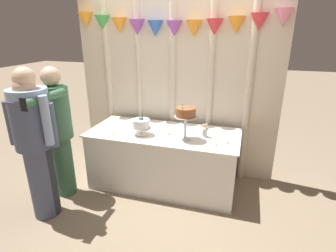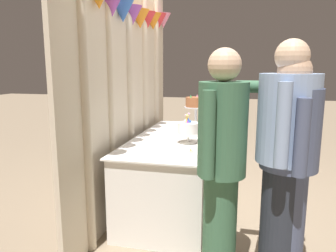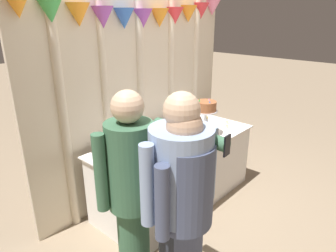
{
  "view_description": "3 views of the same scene",
  "coord_description": "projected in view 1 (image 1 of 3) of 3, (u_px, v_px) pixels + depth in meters",
  "views": [
    {
      "loc": [
        0.95,
        -2.88,
        1.98
      ],
      "look_at": [
        0.03,
        0.18,
        0.81
      ],
      "focal_mm": 28.39,
      "sensor_mm": 36.0,
      "label": 1
    },
    {
      "loc": [
        -3.23,
        -0.59,
        1.49
      ],
      "look_at": [
        0.05,
        0.2,
        0.86
      ],
      "focal_mm": 34.55,
      "sensor_mm": 36.0,
      "label": 2
    },
    {
      "loc": [
        -2.33,
        -1.86,
        2.05
      ],
      "look_at": [
        -0.11,
        0.12,
        0.93
      ],
      "focal_mm": 32.7,
      "sensor_mm": 36.0,
      "label": 3
    }
  ],
  "objects": [
    {
      "name": "tealight_near_right",
      "position": [
        216.0,
        144.0,
        2.98
      ],
      "size": [
        0.04,
        0.04,
        0.03
      ],
      "color": "beige",
      "rests_on": "cake_table"
    },
    {
      "name": "flower_vase",
      "position": [
        205.0,
        131.0,
        3.18
      ],
      "size": [
        0.08,
        0.07,
        0.18
      ],
      "color": "silver",
      "rests_on": "cake_table"
    },
    {
      "name": "cake_display_nearright",
      "position": [
        186.0,
        114.0,
        3.03
      ],
      "size": [
        0.26,
        0.26,
        0.42
      ],
      "color": "silver",
      "rests_on": "cake_table"
    },
    {
      "name": "cake_display_nearleft",
      "position": [
        141.0,
        125.0,
        3.23
      ],
      "size": [
        0.24,
        0.24,
        0.25
      ],
      "color": "silver",
      "rests_on": "cake_table"
    },
    {
      "name": "draped_curtain",
      "position": [
        175.0,
        75.0,
        3.59
      ],
      "size": [
        2.8,
        0.21,
        2.47
      ],
      "color": "beige",
      "rests_on": "ground_plane"
    },
    {
      "name": "ground_plane",
      "position": [
        162.0,
        188.0,
        3.53
      ],
      "size": [
        24.0,
        24.0,
        0.0
      ],
      "primitive_type": "plane",
      "color": "gray"
    },
    {
      "name": "tealight_far_left",
      "position": [
        114.0,
        134.0,
        3.29
      ],
      "size": [
        0.05,
        0.05,
        0.03
      ],
      "color": "beige",
      "rests_on": "cake_table"
    },
    {
      "name": "tealight_near_left",
      "position": [
        169.0,
        133.0,
        3.28
      ],
      "size": [
        0.05,
        0.05,
        0.04
      ],
      "color": "beige",
      "rests_on": "cake_table"
    },
    {
      "name": "guest_girl_blue_dress",
      "position": [
        58.0,
        128.0,
        3.11
      ],
      "size": [
        0.47,
        0.83,
        1.6
      ],
      "color": "#3D6B4C",
      "rests_on": "ground_plane"
    },
    {
      "name": "tealight_far_right",
      "position": [
        227.0,
        143.0,
        3.01
      ],
      "size": [
        0.05,
        0.05,
        0.04
      ],
      "color": "beige",
      "rests_on": "cake_table"
    },
    {
      "name": "cake_table",
      "position": [
        164.0,
        159.0,
        3.49
      ],
      "size": [
        1.9,
        0.84,
        0.76
      ],
      "color": "white",
      "rests_on": "ground_plane"
    },
    {
      "name": "guest_man_pink_jacket",
      "position": [
        35.0,
        146.0,
        2.74
      ],
      "size": [
        0.53,
        0.42,
        1.56
      ],
      "color": "#4C5675",
      "rests_on": "ground_plane"
    },
    {
      "name": "guest_man_dark_suit",
      "position": [
        36.0,
        141.0,
        2.75
      ],
      "size": [
        0.54,
        0.46,
        1.65
      ],
      "color": "#282D38",
      "rests_on": "ground_plane"
    }
  ]
}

